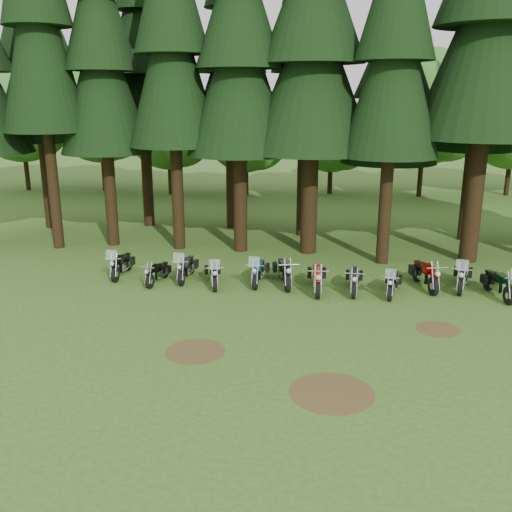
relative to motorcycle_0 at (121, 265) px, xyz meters
The scene contains 33 objects.
ground 8.99m from the motorcycle_0, 32.14° to the right, with size 120.00×120.00×0.00m, color #355D1E.
pine_front_2 10.74m from the motorcycle_0, 113.32° to the left, with size 4.32×4.32×16.22m.
pine_front_3 11.18m from the motorcycle_0, 74.48° to the left, with size 4.32×4.32×17.57m.
pine_front_4 11.28m from the motorcycle_0, 46.49° to the left, with size 4.95×4.95×16.33m.
pine_front_5 13.09m from the motorcycle_0, 31.33° to the left, with size 5.81×5.81×16.72m.
pine_front_6 14.95m from the motorcycle_0, 16.40° to the left, with size 4.15×4.15×16.75m.
pine_back_0 14.78m from the motorcycle_0, 129.87° to the left, with size 5.00×5.00×17.21m.
pine_back_1 13.40m from the motorcycle_0, 99.81° to the left, with size 4.52×4.52×16.22m.
pine_back_2 13.76m from the motorcycle_0, 71.49° to the left, with size 4.85×4.85×16.30m.
pine_back_3 14.28m from the motorcycle_0, 48.47° to the left, with size 4.35×4.35×16.20m.
pine_back_4 16.36m from the motorcycle_0, 36.05° to the left, with size 4.94×4.94×13.78m.
pine_back_5 19.94m from the motorcycle_0, 27.28° to the left, with size 3.94×3.94×16.33m.
decid_0 25.68m from the motorcycle_0, 125.28° to the left, with size 8.00×7.78×10.00m.
decid_1 23.23m from the motorcycle_0, 111.77° to the left, with size 7.91×7.69×9.88m.
decid_2 20.69m from the motorcycle_0, 98.06° to the left, with size 6.72×6.53×8.40m.
decid_3 20.95m from the motorcycle_0, 81.92° to the left, with size 6.12×5.95×7.65m.
decid_4 23.74m from the motorcycle_0, 66.92° to the left, with size 5.93×5.76×7.41m.
decid_5 26.91m from the motorcycle_0, 52.79° to the left, with size 8.45×8.21×10.56m.
dirt_patch_0 8.20m from the motorcycle_0, 55.82° to the right, with size 1.80×1.80×0.01m, color #4C3D1E.
dirt_patch_1 12.84m from the motorcycle_0, 19.46° to the right, with size 1.40×1.40×0.01m, color #4C3D1E.
dirt_patch_2 12.30m from the motorcycle_0, 45.57° to the right, with size 2.20×2.20×0.01m, color #4C3D1E.
motorcycle_0 is the anchor object (origin of this frame).
motorcycle_1 1.87m from the motorcycle_0, 21.54° to the right, with size 0.46×1.94×0.79m.
motorcycle_2 2.80m from the motorcycle_0, ahead, with size 0.43×2.28×1.44m.
motorcycle_3 4.11m from the motorcycle_0, 10.39° to the right, with size 0.79×2.18×1.38m.
motorcycle_4 5.81m from the motorcycle_0, ahead, with size 0.46×2.27×1.43m.
motorcycle_5 6.84m from the motorcycle_0, ahead, with size 0.66×2.44×1.00m.
motorcycle_6 8.20m from the motorcycle_0, ahead, with size 0.37×2.43×0.99m.
motorcycle_7 9.61m from the motorcycle_0, ahead, with size 0.36×2.21×0.90m.
motorcycle_8 11.04m from the motorcycle_0, ahead, with size 0.70×2.09×1.31m.
motorcycle_9 12.36m from the motorcycle_0, ahead, with size 0.64×2.43×1.00m.
motorcycle_10 13.77m from the motorcycle_0, ahead, with size 0.94×2.36×1.50m.
motorcycle_11 14.96m from the motorcycle_0, ahead, with size 0.71×2.34×1.47m.
Camera 1 is at (0.52, -17.22, 7.38)m, focal length 40.00 mm.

